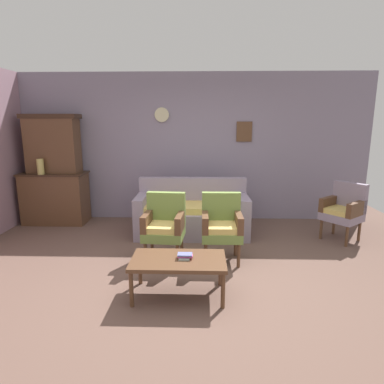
{
  "coord_description": "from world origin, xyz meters",
  "views": [
    {
      "loc": [
        0.13,
        -3.51,
        1.85
      ],
      "look_at": [
        -0.01,
        1.06,
        0.85
      ],
      "focal_mm": 30.73,
      "sensor_mm": 36.0,
      "label": 1
    }
  ],
  "objects_px": {
    "coffee_table": "(178,263)",
    "book_stack_on_table": "(185,256)",
    "armchair_near_cabinet": "(164,224)",
    "side_cabinet": "(56,198)",
    "armchair_row_middle": "(222,224)",
    "wingback_chair_by_fireplace": "(344,209)",
    "floral_couch": "(192,215)",
    "vase_on_cabinet": "(40,167)"
  },
  "relations": [
    {
      "from": "vase_on_cabinet",
      "to": "wingback_chair_by_fireplace",
      "type": "distance_m",
      "value": 5.09
    },
    {
      "from": "wingback_chair_by_fireplace",
      "to": "side_cabinet",
      "type": "bearing_deg",
      "value": 171.36
    },
    {
      "from": "armchair_row_middle",
      "to": "wingback_chair_by_fireplace",
      "type": "bearing_deg",
      "value": 23.19
    },
    {
      "from": "floral_couch",
      "to": "wingback_chair_by_fireplace",
      "type": "distance_m",
      "value": 2.39
    },
    {
      "from": "vase_on_cabinet",
      "to": "armchair_near_cabinet",
      "type": "distance_m",
      "value": 2.77
    },
    {
      "from": "side_cabinet",
      "to": "floral_couch",
      "type": "distance_m",
      "value": 2.58
    },
    {
      "from": "floral_couch",
      "to": "book_stack_on_table",
      "type": "xyz_separation_m",
      "value": [
        -0.02,
        -1.98,
        0.12
      ]
    },
    {
      "from": "coffee_table",
      "to": "vase_on_cabinet",
      "type": "bearing_deg",
      "value": 137.5
    },
    {
      "from": "floral_couch",
      "to": "armchair_near_cabinet",
      "type": "height_order",
      "value": "same"
    },
    {
      "from": "wingback_chair_by_fireplace",
      "to": "book_stack_on_table",
      "type": "xyz_separation_m",
      "value": [
        -2.4,
        -1.78,
        -0.05
      ]
    },
    {
      "from": "armchair_near_cabinet",
      "to": "book_stack_on_table",
      "type": "relative_size",
      "value": 5.65
    },
    {
      "from": "side_cabinet",
      "to": "armchair_row_middle",
      "type": "distance_m",
      "value": 3.34
    },
    {
      "from": "side_cabinet",
      "to": "coffee_table",
      "type": "xyz_separation_m",
      "value": [
        2.43,
        -2.53,
        -0.09
      ]
    },
    {
      "from": "armchair_near_cabinet",
      "to": "book_stack_on_table",
      "type": "bearing_deg",
      "value": -71.13
    },
    {
      "from": "coffee_table",
      "to": "book_stack_on_table",
      "type": "distance_m",
      "value": 0.1
    },
    {
      "from": "armchair_near_cabinet",
      "to": "coffee_table",
      "type": "relative_size",
      "value": 0.9
    },
    {
      "from": "vase_on_cabinet",
      "to": "floral_couch",
      "type": "distance_m",
      "value": 2.78
    },
    {
      "from": "vase_on_cabinet",
      "to": "book_stack_on_table",
      "type": "height_order",
      "value": "vase_on_cabinet"
    },
    {
      "from": "wingback_chair_by_fireplace",
      "to": "book_stack_on_table",
      "type": "height_order",
      "value": "wingback_chair_by_fireplace"
    },
    {
      "from": "wingback_chair_by_fireplace",
      "to": "book_stack_on_table",
      "type": "bearing_deg",
      "value": -143.32
    },
    {
      "from": "vase_on_cabinet",
      "to": "wingback_chair_by_fireplace",
      "type": "height_order",
      "value": "vase_on_cabinet"
    },
    {
      "from": "floral_couch",
      "to": "armchair_row_middle",
      "type": "bearing_deg",
      "value": -67.99
    },
    {
      "from": "side_cabinet",
      "to": "book_stack_on_table",
      "type": "relative_size",
      "value": 7.25
    },
    {
      "from": "wingback_chair_by_fireplace",
      "to": "vase_on_cabinet",
      "type": "bearing_deg",
      "value": 173.62
    },
    {
      "from": "floral_couch",
      "to": "book_stack_on_table",
      "type": "distance_m",
      "value": 1.99
    },
    {
      "from": "side_cabinet",
      "to": "vase_on_cabinet",
      "type": "distance_m",
      "value": 0.64
    },
    {
      "from": "wingback_chair_by_fireplace",
      "to": "armchair_row_middle",
      "type": "bearing_deg",
      "value": -156.81
    },
    {
      "from": "armchair_row_middle",
      "to": "coffee_table",
      "type": "height_order",
      "value": "armchair_row_middle"
    },
    {
      "from": "vase_on_cabinet",
      "to": "floral_couch",
      "type": "bearing_deg",
      "value": -7.74
    },
    {
      "from": "armchair_near_cabinet",
      "to": "book_stack_on_table",
      "type": "distance_m",
      "value": 0.99
    },
    {
      "from": "vase_on_cabinet",
      "to": "armchair_near_cabinet",
      "type": "height_order",
      "value": "vase_on_cabinet"
    },
    {
      "from": "wingback_chair_by_fireplace",
      "to": "book_stack_on_table",
      "type": "relative_size",
      "value": 5.65
    },
    {
      "from": "book_stack_on_table",
      "to": "floral_couch",
      "type": "bearing_deg",
      "value": 89.36
    },
    {
      "from": "armchair_row_middle",
      "to": "armchair_near_cabinet",
      "type": "bearing_deg",
      "value": -179.11
    },
    {
      "from": "vase_on_cabinet",
      "to": "wingback_chair_by_fireplace",
      "type": "xyz_separation_m",
      "value": [
        5.02,
        -0.56,
        -0.57
      ]
    },
    {
      "from": "side_cabinet",
      "to": "wingback_chair_by_fireplace",
      "type": "distance_m",
      "value": 4.95
    },
    {
      "from": "floral_couch",
      "to": "coffee_table",
      "type": "height_order",
      "value": "floral_couch"
    },
    {
      "from": "vase_on_cabinet",
      "to": "armchair_near_cabinet",
      "type": "bearing_deg",
      "value": -31.4
    },
    {
      "from": "armchair_row_middle",
      "to": "wingback_chair_by_fireplace",
      "type": "relative_size",
      "value": 1.0
    },
    {
      "from": "armchair_row_middle",
      "to": "floral_couch",
      "type": "bearing_deg",
      "value": 112.01
    },
    {
      "from": "floral_couch",
      "to": "armchair_near_cabinet",
      "type": "relative_size",
      "value": 2.02
    },
    {
      "from": "side_cabinet",
      "to": "book_stack_on_table",
      "type": "bearing_deg",
      "value": -45.35
    }
  ]
}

